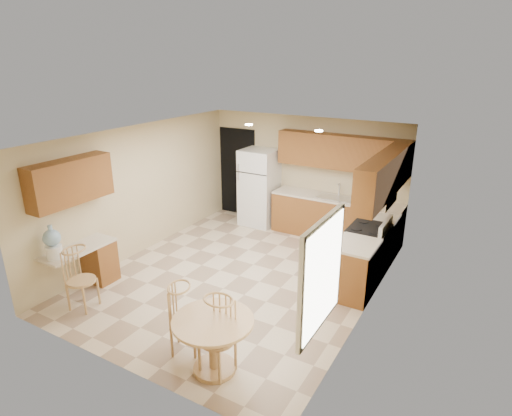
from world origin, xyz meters
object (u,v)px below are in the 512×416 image
Objects in this scene: dining_table at (214,338)px; chair_table_b at (212,334)px; stove at (367,251)px; chair_desk at (75,276)px; water_crock at (53,243)px; chair_table_a at (180,316)px; refrigerator at (259,187)px.

dining_table is 0.99× the size of chair_table_b.
stove is 1.09× the size of chair_table_b.
chair_desk reaches higher than dining_table.
stove reaches higher than chair_table_b.
stove is 2.01× the size of water_crock.
stove is 1.10× the size of dining_table.
chair_table_b is at bearing 52.68° from chair_table_a.
refrigerator is 4.64m from water_crock.
water_crock reaches higher than dining_table.
chair_desk reaches higher than chair_table_a.
chair_table_a is 0.97× the size of chair_desk.
dining_table is at bearing -66.79° from refrigerator.
chair_table_a is at bearing -8.43° from chair_table_b.
dining_table is at bearing -57.89° from chair_table_b.
dining_table is at bearing 61.20° from chair_table_a.
refrigerator is at bearing 76.92° from water_crock.
water_crock reaches higher than stove.
stove is at bearing 40.06° from water_crock.
dining_table is 1.04× the size of chair_table_a.
chair_table_a is (1.42, -4.56, -0.29)m from refrigerator.
dining_table is at bearing 78.89° from chair_desk.
refrigerator is 1.76× the size of dining_table.
chair_table_b is at bearing 76.84° from chair_desk.
dining_table is 1.01× the size of chair_desk.
water_crock is (-3.92, -3.30, 0.55)m from stove.
stove is 4.81m from chair_desk.
chair_desk is at bearing -136.28° from stove.
chair_table_a is 2.51m from water_crock.
dining_table is (-0.90, -3.38, 0.01)m from stove.
dining_table is 3.07m from water_crock.
chair_table_a is 2.02m from chair_desk.
stove is 5.16m from water_crock.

